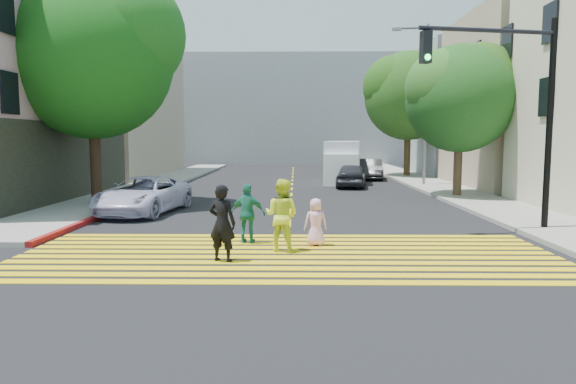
{
  "coord_description": "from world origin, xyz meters",
  "views": [
    {
      "loc": [
        0.21,
        -11.3,
        2.91
      ],
      "look_at": [
        0.0,
        3.0,
        1.4
      ],
      "focal_mm": 32.0,
      "sensor_mm": 36.0,
      "label": 1
    }
  ],
  "objects_px": {
    "tree_right_far": "(410,91)",
    "pedestrian_man": "(222,223)",
    "pedestrian_child": "(316,222)",
    "traffic_signal": "(515,95)",
    "pedestrian_woman": "(282,215)",
    "white_van": "(343,163)",
    "tree_right_near": "(461,93)",
    "dark_car_parked": "(371,169)",
    "silver_car": "(339,165)",
    "pedestrian_extra": "(248,214)",
    "tree_left": "(94,49)",
    "dark_car_near": "(351,175)",
    "white_sedan": "(143,195)"
  },
  "relations": [
    {
      "from": "dark_car_parked",
      "to": "white_sedan",
      "type": "bearing_deg",
      "value": -118.59
    },
    {
      "from": "tree_left",
      "to": "pedestrian_extra",
      "type": "height_order",
      "value": "tree_left"
    },
    {
      "from": "tree_left",
      "to": "white_sedan",
      "type": "bearing_deg",
      "value": -41.79
    },
    {
      "from": "tree_right_far",
      "to": "white_van",
      "type": "height_order",
      "value": "tree_right_far"
    },
    {
      "from": "tree_right_far",
      "to": "pedestrian_woman",
      "type": "relative_size",
      "value": 5.01
    },
    {
      "from": "tree_right_near",
      "to": "white_van",
      "type": "bearing_deg",
      "value": 119.65
    },
    {
      "from": "tree_right_far",
      "to": "tree_left",
      "type": "bearing_deg",
      "value": -136.1
    },
    {
      "from": "tree_right_far",
      "to": "silver_car",
      "type": "bearing_deg",
      "value": 145.49
    },
    {
      "from": "dark_car_parked",
      "to": "dark_car_near",
      "type": "bearing_deg",
      "value": -103.3
    },
    {
      "from": "pedestrian_woman",
      "to": "white_van",
      "type": "xyz_separation_m",
      "value": [
        3.44,
        20.44,
        0.35
      ]
    },
    {
      "from": "dark_car_near",
      "to": "pedestrian_man",
      "type": "bearing_deg",
      "value": 83.53
    },
    {
      "from": "tree_right_near",
      "to": "white_van",
      "type": "xyz_separation_m",
      "value": [
        -4.84,
        8.51,
        -3.77
      ]
    },
    {
      "from": "tree_left",
      "to": "white_van",
      "type": "bearing_deg",
      "value": 44.73
    },
    {
      "from": "pedestrian_child",
      "to": "traffic_signal",
      "type": "relative_size",
      "value": 0.2
    },
    {
      "from": "pedestrian_extra",
      "to": "tree_right_near",
      "type": "bearing_deg",
      "value": -121.24
    },
    {
      "from": "white_van",
      "to": "tree_right_far",
      "type": "bearing_deg",
      "value": 49.59
    },
    {
      "from": "dark_car_parked",
      "to": "white_van",
      "type": "xyz_separation_m",
      "value": [
        -2.22,
        -2.76,
        0.56
      ]
    },
    {
      "from": "white_sedan",
      "to": "traffic_signal",
      "type": "bearing_deg",
      "value": -8.81
    },
    {
      "from": "tree_left",
      "to": "white_sedan",
      "type": "relative_size",
      "value": 1.93
    },
    {
      "from": "pedestrian_man",
      "to": "silver_car",
      "type": "relative_size",
      "value": 0.37
    },
    {
      "from": "tree_right_far",
      "to": "pedestrian_extra",
      "type": "distance_m",
      "value": 26.67
    },
    {
      "from": "pedestrian_woman",
      "to": "white_van",
      "type": "distance_m",
      "value": 20.74
    },
    {
      "from": "dark_car_parked",
      "to": "white_van",
      "type": "bearing_deg",
      "value": -123.4
    },
    {
      "from": "tree_right_far",
      "to": "pedestrian_man",
      "type": "height_order",
      "value": "tree_right_far"
    },
    {
      "from": "tree_right_near",
      "to": "pedestrian_man",
      "type": "relative_size",
      "value": 4.07
    },
    {
      "from": "pedestrian_woman",
      "to": "pedestrian_child",
      "type": "height_order",
      "value": "pedestrian_woman"
    },
    {
      "from": "tree_right_near",
      "to": "pedestrian_man",
      "type": "distance_m",
      "value": 16.78
    },
    {
      "from": "dark_car_parked",
      "to": "traffic_signal",
      "type": "bearing_deg",
      "value": -80.93
    },
    {
      "from": "white_sedan",
      "to": "silver_car",
      "type": "xyz_separation_m",
      "value": [
        9.42,
        21.9,
        0.01
      ]
    },
    {
      "from": "pedestrian_child",
      "to": "pedestrian_man",
      "type": "bearing_deg",
      "value": 31.71
    },
    {
      "from": "white_van",
      "to": "traffic_signal",
      "type": "xyz_separation_m",
      "value": [
        3.52,
        -17.77,
        2.91
      ]
    },
    {
      "from": "tree_right_near",
      "to": "white_van",
      "type": "distance_m",
      "value": 10.49
    },
    {
      "from": "tree_right_near",
      "to": "pedestrian_man",
      "type": "height_order",
      "value": "tree_right_near"
    },
    {
      "from": "silver_car",
      "to": "traffic_signal",
      "type": "height_order",
      "value": "traffic_signal"
    },
    {
      "from": "pedestrian_extra",
      "to": "silver_car",
      "type": "xyz_separation_m",
      "value": [
        4.84,
        27.56,
        -0.12
      ]
    },
    {
      "from": "tree_right_far",
      "to": "dark_car_near",
      "type": "xyz_separation_m",
      "value": [
        -5.05,
        -7.84,
        -5.62
      ]
    },
    {
      "from": "tree_right_near",
      "to": "traffic_signal",
      "type": "xyz_separation_m",
      "value": [
        -1.33,
        -9.26,
        -0.86
      ]
    },
    {
      "from": "tree_right_far",
      "to": "pedestrian_child",
      "type": "distance_m",
      "value": 26.36
    },
    {
      "from": "pedestrian_woman",
      "to": "white_van",
      "type": "bearing_deg",
      "value": -78.02
    },
    {
      "from": "tree_right_far",
      "to": "white_sedan",
      "type": "height_order",
      "value": "tree_right_far"
    },
    {
      "from": "tree_right_far",
      "to": "pedestrian_man",
      "type": "bearing_deg",
      "value": -110.95
    },
    {
      "from": "pedestrian_man",
      "to": "pedestrian_extra",
      "type": "distance_m",
      "value": 2.15
    },
    {
      "from": "pedestrian_man",
      "to": "dark_car_parked",
      "type": "xyz_separation_m",
      "value": [
        7.03,
        24.35,
        -0.19
      ]
    },
    {
      "from": "traffic_signal",
      "to": "dark_car_near",
      "type": "bearing_deg",
      "value": 91.81
    },
    {
      "from": "tree_left",
      "to": "dark_car_near",
      "type": "relative_size",
      "value": 2.35
    },
    {
      "from": "pedestrian_child",
      "to": "pedestrian_extra",
      "type": "distance_m",
      "value": 1.89
    },
    {
      "from": "tree_right_near",
      "to": "pedestrian_extra",
      "type": "relative_size",
      "value": 4.49
    },
    {
      "from": "silver_car",
      "to": "dark_car_parked",
      "type": "distance_m",
      "value": 5.61
    },
    {
      "from": "pedestrian_extra",
      "to": "white_sedan",
      "type": "bearing_deg",
      "value": -42.14
    },
    {
      "from": "pedestrian_woman",
      "to": "pedestrian_extra",
      "type": "bearing_deg",
      "value": -23.47
    }
  ]
}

